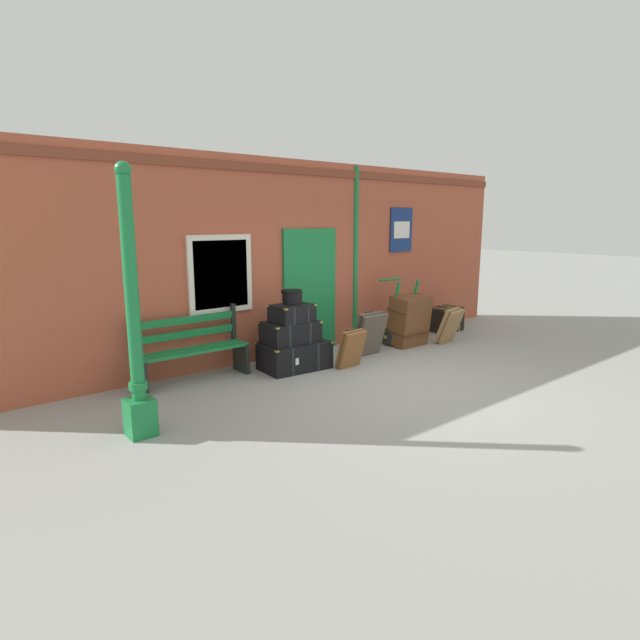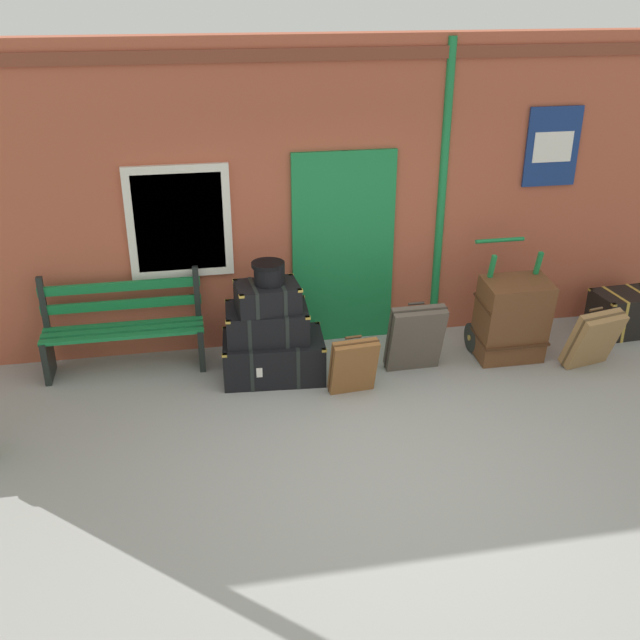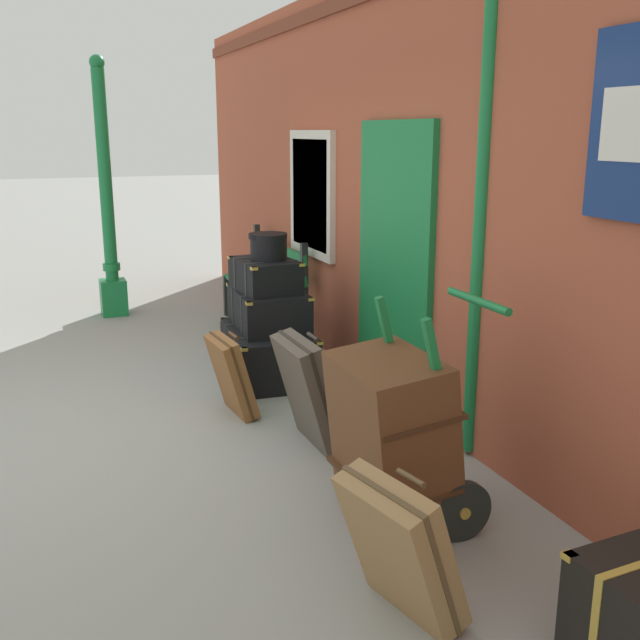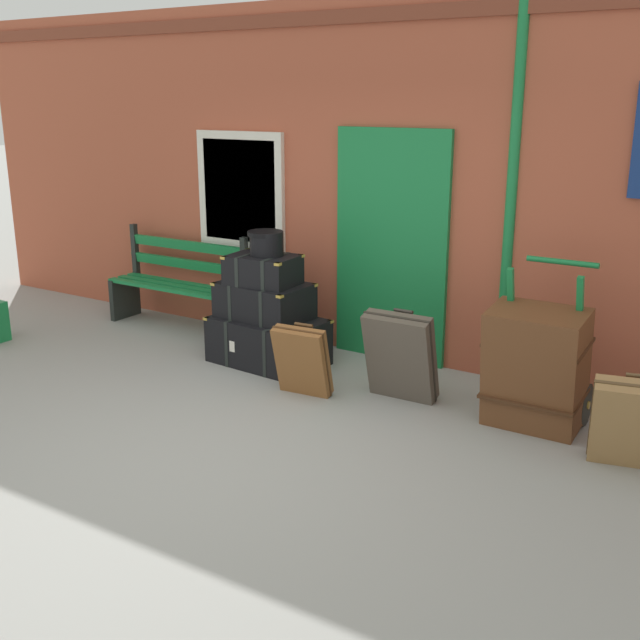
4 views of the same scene
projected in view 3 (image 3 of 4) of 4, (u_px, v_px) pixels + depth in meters
name	position (u px, v px, depth m)	size (l,w,h in m)	color
ground_plane	(60.00, 438.00, 4.99)	(60.00, 60.00, 0.00)	gray
brick_facade	(405.00, 189.00, 5.52)	(10.40, 0.35, 3.20)	#AD5138
lamp_post	(108.00, 222.00, 8.08)	(0.28, 0.28, 2.80)	#197A3D
platform_bench	(266.00, 288.00, 7.60)	(1.60, 0.43, 1.01)	#197A3D
steamer_trunk_base	(269.00, 353.00, 6.18)	(1.06, 0.73, 0.43)	black
steamer_trunk_middle	(269.00, 309.00, 6.14)	(0.84, 0.60, 0.33)	black
steamer_trunk_top	(265.00, 275.00, 6.05)	(0.64, 0.49, 0.27)	black
round_hatbox	(268.00, 245.00, 5.97)	(0.32, 0.32, 0.22)	black
porters_trolley	(421.00, 467.00, 3.95)	(0.71, 0.66, 1.18)	black
large_brown_trunk	(392.00, 439.00, 3.84)	(0.70, 0.53, 0.92)	brown
suitcase_cream	(309.00, 392.00, 4.79)	(0.57, 0.36, 0.76)	#51473D
suitcase_umber	(401.00, 549.00, 3.07)	(0.58, 0.47, 0.66)	olive
suitcase_charcoal	(232.00, 376.00, 5.34)	(0.47, 0.31, 0.61)	brown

